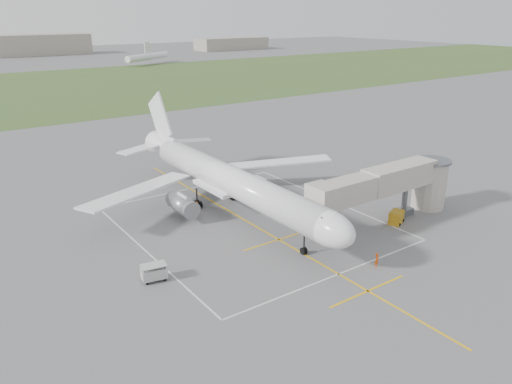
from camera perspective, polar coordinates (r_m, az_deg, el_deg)
ground at (r=66.49m, az=-2.66°, el=-2.44°), size 700.00×700.00×0.00m
grass_strip at (r=186.59m, az=-25.19°, el=10.34°), size 700.00×120.00×0.02m
apron_markings at (r=62.05m, az=0.25°, el=-4.11°), size 28.20×60.00×0.01m
airliner at (r=65.54m, az=-3.08°, el=1.32°), size 38.93×46.75×13.52m
jet_bridge at (r=65.31m, az=15.58°, el=0.84°), size 23.40×5.00×7.20m
gpu_unit at (r=65.49m, az=15.74°, el=-2.81°), size 2.55×2.18×1.63m
baggage_cart at (r=51.23m, az=-11.58°, el=-8.99°), size 2.69×1.90×1.71m
ramp_worker_nose at (r=54.24m, az=13.65°, el=-7.55°), size 0.69×0.60×1.58m
ramp_worker_wing at (r=66.13m, az=-6.82°, el=-1.84°), size 1.08×1.12×1.82m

